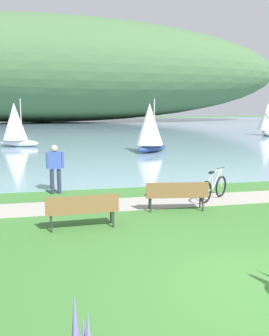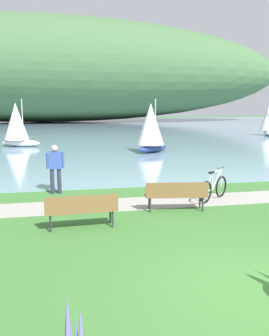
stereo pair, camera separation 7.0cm
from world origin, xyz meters
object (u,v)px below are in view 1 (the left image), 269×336
Objects in this scene: sailboat_mid_bay at (15,124)px; person_at_shoreline at (55,166)px; park_bench_further_along at (177,194)px; sailboat_toward_hillside at (267,119)px; park_bench_near_camera at (82,208)px; bicycle_beside_path at (214,188)px; sailboat_nearest_to_shore at (150,127)px.

person_at_shoreline is at bearing -79.31° from sailboat_mid_bay.
park_bench_further_along is 4.53m from person_at_shoreline.
sailboat_toward_hillside is (24.04, 5.70, 0.02)m from sailboat_mid_bay.
park_bench_further_along is (2.79, 1.02, 0.00)m from park_bench_near_camera.
person_at_shoreline reaches higher than bicycle_beside_path.
person_at_shoreline is (-0.67, 3.92, 0.46)m from park_bench_near_camera.
person_at_shoreline is (-5.04, 1.94, 0.58)m from bicycle_beside_path.
sailboat_mid_bay is (-7.98, 17.54, 1.30)m from bicycle_beside_path.
park_bench_further_along is 0.52× the size of sailboat_mid_bay.
sailboat_nearest_to_shore is 0.98× the size of sailboat_mid_bay.
sailboat_toward_hillside is at bearing 13.35° from sailboat_mid_bay.
park_bench_near_camera is 2.97m from park_bench_further_along.
sailboat_nearest_to_shore is 0.97× the size of sailboat_toward_hillside.
sailboat_nearest_to_shore is at bearing -31.44° from sailboat_mid_bay.
sailboat_mid_bay is at bearing 109.08° from park_bench_further_along.
person_at_shoreline is 15.89m from sailboat_mid_bay.
sailboat_nearest_to_shore reaches higher than bicycle_beside_path.
park_bench_near_camera is 0.99× the size of park_bench_further_along.
park_bench_near_camera is 19.88m from sailboat_mid_bay.
park_bench_further_along is 1.30× the size of bicycle_beside_path.
park_bench_further_along is 0.53× the size of sailboat_nearest_to_shore.
park_bench_near_camera is at bearing -79.52° from sailboat_mid_bay.
park_bench_near_camera is 0.51× the size of sailboat_toward_hillside.
sailboat_toward_hillside is at bearing 53.91° from park_bench_further_along.
sailboat_mid_bay reaches higher than park_bench_further_along.
sailboat_nearest_to_shore is (2.49, 13.07, 1.15)m from park_bench_further_along.
bicycle_beside_path is at bearing -94.26° from sailboat_nearest_to_shore.
park_bench_near_camera is 15.08m from sailboat_nearest_to_shore.
person_at_shoreline is 0.48× the size of sailboat_toward_hillside.
park_bench_near_camera is 4.00m from person_at_shoreline.
park_bench_further_along is at bearing -148.70° from bicycle_beside_path.
sailboat_toward_hillside reaches higher than park_bench_near_camera.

